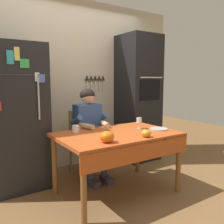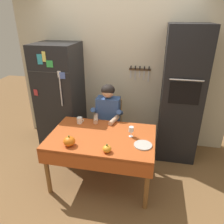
% 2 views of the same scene
% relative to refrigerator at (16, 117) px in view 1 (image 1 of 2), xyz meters
% --- Properties ---
extents(ground_plane, '(10.00, 10.00, 0.00)m').
position_rel_refrigerator_xyz_m(ground_plane, '(0.95, -0.96, -0.90)').
color(ground_plane, brown).
rests_on(ground_plane, ground).
extents(back_wall_assembly, '(3.70, 0.13, 2.60)m').
position_rel_refrigerator_xyz_m(back_wall_assembly, '(1.00, 0.39, 0.40)').
color(back_wall_assembly, beige).
rests_on(back_wall_assembly, ground).
extents(refrigerator, '(0.68, 0.71, 1.80)m').
position_rel_refrigerator_xyz_m(refrigerator, '(0.00, 0.00, 0.00)').
color(refrigerator, black).
rests_on(refrigerator, ground).
extents(wall_oven, '(0.60, 0.64, 2.10)m').
position_rel_refrigerator_xyz_m(wall_oven, '(2.00, 0.04, 0.15)').
color(wall_oven, black).
rests_on(wall_oven, ground).
extents(dining_table, '(1.40, 0.90, 0.74)m').
position_rel_refrigerator_xyz_m(dining_table, '(0.95, -0.88, -0.24)').
color(dining_table, brown).
rests_on(dining_table, ground).
extents(chair_behind_person, '(0.40, 0.40, 0.93)m').
position_rel_refrigerator_xyz_m(chair_behind_person, '(0.89, -0.09, -0.39)').
color(chair_behind_person, tan).
rests_on(chair_behind_person, ground).
extents(seated_person, '(0.47, 0.55, 1.25)m').
position_rel_refrigerator_xyz_m(seated_person, '(0.89, -0.28, -0.16)').
color(seated_person, '#38384C').
rests_on(seated_person, ground).
extents(coffee_mug, '(0.11, 0.08, 0.09)m').
position_rel_refrigerator_xyz_m(coffee_mug, '(0.54, -0.58, -0.11)').
color(coffee_mug, white).
rests_on(coffee_mug, dining_table).
extents(wine_glass, '(0.06, 0.06, 0.14)m').
position_rel_refrigerator_xyz_m(wine_glass, '(1.33, -0.80, -0.06)').
color(wine_glass, white).
rests_on(wine_glass, dining_table).
extents(pumpkin_large, '(0.15, 0.15, 0.14)m').
position_rel_refrigerator_xyz_m(pumpkin_large, '(0.62, -1.17, -0.10)').
color(pumpkin_large, orange).
rests_on(pumpkin_large, dining_table).
extents(pumpkin_medium, '(0.11, 0.11, 0.11)m').
position_rel_refrigerator_xyz_m(pumpkin_medium, '(1.10, -1.21, -0.12)').
color(pumpkin_medium, orange).
rests_on(pumpkin_medium, dining_table).
extents(serving_tray, '(0.22, 0.22, 0.02)m').
position_rel_refrigerator_xyz_m(serving_tray, '(1.50, -0.99, -0.15)').
color(serving_tray, '#B7B2A8').
rests_on(serving_tray, dining_table).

